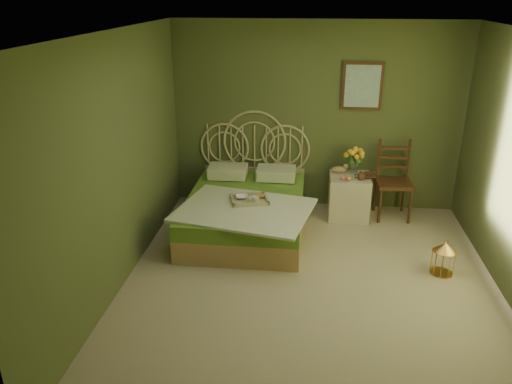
# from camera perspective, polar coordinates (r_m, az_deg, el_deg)

# --- Properties ---
(floor) EXTENTS (4.50, 4.50, 0.00)m
(floor) POSITION_cam_1_polar(r_m,az_deg,el_deg) (5.47, 6.16, -10.62)
(floor) COLOR tan
(floor) RESTS_ON ground
(ceiling) EXTENTS (4.50, 4.50, 0.00)m
(ceiling) POSITION_cam_1_polar(r_m,az_deg,el_deg) (4.62, 7.53, 17.62)
(ceiling) COLOR silver
(ceiling) RESTS_ON wall_back
(wall_back) EXTENTS (4.00, 0.00, 4.00)m
(wall_back) POSITION_cam_1_polar(r_m,az_deg,el_deg) (7.05, 6.86, 8.46)
(wall_back) COLOR #4F5A2F
(wall_back) RESTS_ON floor
(wall_left) EXTENTS (0.00, 4.50, 4.50)m
(wall_left) POSITION_cam_1_polar(r_m,az_deg,el_deg) (5.27, -15.54, 3.06)
(wall_left) COLOR #4F5A2F
(wall_left) RESTS_ON floor
(wall_art) EXTENTS (0.54, 0.04, 0.64)m
(wall_art) POSITION_cam_1_polar(r_m,az_deg,el_deg) (6.97, 12.05, 11.76)
(wall_art) COLOR #3C2510
(wall_art) RESTS_ON wall_back
(bed) EXTENTS (1.74, 2.20, 1.36)m
(bed) POSITION_cam_1_polar(r_m,az_deg,el_deg) (6.52, -1.13, -1.85)
(bed) COLOR tan
(bed) RESTS_ON floor
(nightstand) EXTENTS (0.54, 0.54, 1.03)m
(nightstand) POSITION_cam_1_polar(r_m,az_deg,el_deg) (6.98, 10.62, 0.01)
(nightstand) COLOR beige
(nightstand) RESTS_ON floor
(chair) EXTENTS (0.50, 0.50, 1.06)m
(chair) POSITION_cam_1_polar(r_m,az_deg,el_deg) (7.10, 15.46, 1.88)
(chair) COLOR #3C2510
(chair) RESTS_ON floor
(birdcage) EXTENTS (0.25, 0.25, 0.38)m
(birdcage) POSITION_cam_1_polar(r_m,az_deg,el_deg) (5.94, 20.62, -7.13)
(birdcage) COLOR gold
(birdcage) RESTS_ON floor
(book_lower) EXTENTS (0.17, 0.21, 0.02)m
(book_lower) POSITION_cam_1_polar(r_m,az_deg,el_deg) (6.92, 12.20, 1.84)
(book_lower) COLOR #381E0F
(book_lower) RESTS_ON nightstand
(book_upper) EXTENTS (0.20, 0.25, 0.02)m
(book_upper) POSITION_cam_1_polar(r_m,az_deg,el_deg) (6.91, 12.22, 2.00)
(book_upper) COLOR #472819
(book_upper) RESTS_ON nightstand
(cereal_bowl) EXTENTS (0.18, 0.18, 0.04)m
(cereal_bowl) POSITION_cam_1_polar(r_m,az_deg,el_deg) (6.22, -1.61, -0.59)
(cereal_bowl) COLOR white
(cereal_bowl) RESTS_ON bed
(coffee_cup) EXTENTS (0.11, 0.11, 0.08)m
(coffee_cup) POSITION_cam_1_polar(r_m,az_deg,el_deg) (6.09, -0.08, -0.87)
(coffee_cup) COLOR white
(coffee_cup) RESTS_ON bed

